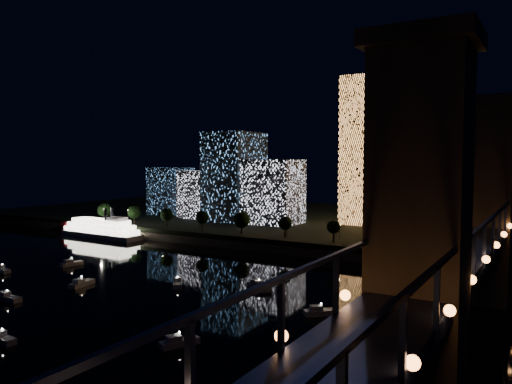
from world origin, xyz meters
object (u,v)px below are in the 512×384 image
tower_cylindrical (413,139)px  tower_rectangular (369,151)px  truss_bridge (451,274)px  riverboat (98,229)px

tower_cylindrical → tower_rectangular: (-23.86, 14.32, -4.52)m
tower_cylindrical → tower_rectangular: bearing=149.0°
tower_rectangular → truss_bridge: tower_rectangular is taller
truss_bridge → tower_rectangular: bearing=113.4°
tower_rectangular → truss_bridge: size_ratio=0.26×
tower_rectangular → riverboat: tower_rectangular is taller
tower_rectangular → truss_bridge: (61.45, -142.16, -22.98)m
tower_cylindrical → tower_rectangular: size_ratio=1.13×
tower_cylindrical → riverboat: 144.37m
tower_cylindrical → truss_bridge: tower_cylindrical is taller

